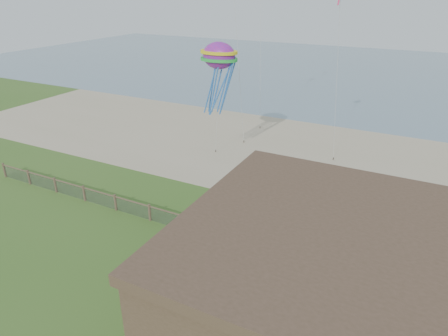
{
  "coord_description": "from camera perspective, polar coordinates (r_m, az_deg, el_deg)",
  "views": [
    {
      "loc": [
        12.21,
        -12.48,
        14.64
      ],
      "look_at": [
        1.66,
        8.0,
        4.11
      ],
      "focal_mm": 32.0,
      "sensor_mm": 36.0,
      "label": 1
    }
  ],
  "objects": [
    {
      "name": "ground",
      "position": [
        22.78,
        -13.58,
        -16.26
      ],
      "size": [
        160.0,
        160.0,
        0.0
      ],
      "primitive_type": "plane",
      "color": "#3C6221",
      "rests_on": "ground"
    },
    {
      "name": "ocean",
      "position": [
        80.76,
        18.59,
        12.89
      ],
      "size": [
        160.0,
        68.0,
        0.02
      ],
      "primitive_type": "cube",
      "color": "slate",
      "rests_on": "ground"
    },
    {
      "name": "chainlink_fence",
      "position": [
        26.25,
        -5.27,
        -8.02
      ],
      "size": [
        36.2,
        0.2,
        1.25
      ],
      "primitive_type": null,
      "color": "brown",
      "rests_on": "ground"
    },
    {
      "name": "octopus_kite",
      "position": [
        32.85,
        -0.72,
        12.92
      ],
      "size": [
        3.59,
        2.95,
        6.42
      ],
      "primitive_type": null,
      "rotation": [
        0.0,
        0.0,
        -0.27
      ],
      "color": "#E72469"
    },
    {
      "name": "sand_beach",
      "position": [
        39.39,
        7.21,
        2.55
      ],
      "size": [
        72.0,
        20.0,
        0.02
      ],
      "primitive_type": "cube",
      "color": "tan",
      "rests_on": "ground"
    },
    {
      "name": "picnic_table",
      "position": [
        24.05,
        0.19,
        -11.83
      ],
      "size": [
        1.78,
        1.35,
        0.75
      ],
      "primitive_type": null,
      "rotation": [
        0.0,
        0.0,
        -0.01
      ],
      "color": "brown",
      "rests_on": "ground"
    },
    {
      "name": "motel_deck",
      "position": [
        22.65,
        23.76,
        -17.42
      ],
      "size": [
        15.0,
        2.0,
        0.5
      ],
      "primitive_type": "cube",
      "color": "brown",
      "rests_on": "ground"
    }
  ]
}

